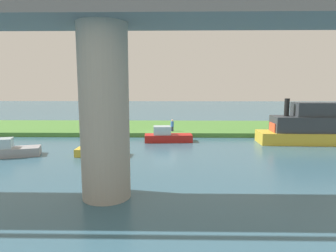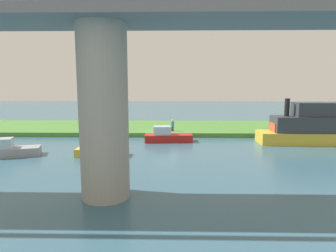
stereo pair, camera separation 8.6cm
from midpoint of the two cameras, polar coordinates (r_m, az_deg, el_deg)
The scene contains 10 objects.
ground_plane at distance 32.24m, azimuth -0.83°, elevation -2.30°, with size 160.00×160.00×0.00m, color #386075.
grassy_bank at distance 38.12m, azimuth -0.53°, elevation -0.34°, with size 80.00×12.00×0.50m, color #4C8438.
bridge_pylon at distance 14.70m, azimuth -12.67°, elevation 2.46°, with size 2.45×2.45×8.71m, color #9E998E.
bridge_span at distance 15.07m, azimuth -13.25°, elevation 21.16°, with size 59.63×4.30×3.25m.
person_on_bank at distance 33.42m, azimuth 0.78°, elevation 0.14°, with size 0.50×0.50×1.39m.
mooring_post at distance 33.26m, azimuth -0.76°, elevation -0.49°, with size 0.20×0.20×0.72m, color brown.
riverboat_paddlewheel at distance 31.85m, azimuth 25.78°, elevation -0.17°, with size 8.91×3.18×4.51m.
houseboat_blue at distance 24.47m, azimuth -13.53°, elevation -4.64°, with size 4.10×1.50×1.36m.
pontoon_yellow at distance 26.94m, azimuth -29.27°, elevation -4.18°, with size 4.82×2.96×1.52m.
motorboat_red at distance 29.77m, azimuth -0.32°, elevation -2.02°, with size 4.99×2.10×1.63m.
Camera 1 is at (-1.04, 31.72, 5.69)m, focal length 30.69 mm.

